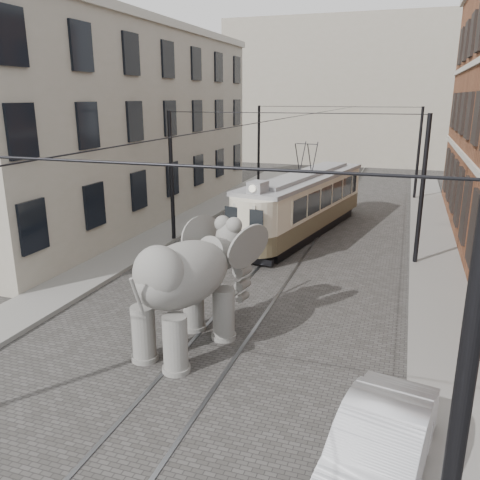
% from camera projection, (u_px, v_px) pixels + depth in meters
% --- Properties ---
extents(ground, '(120.00, 120.00, 0.00)m').
position_uv_depth(ground, '(248.00, 305.00, 16.24)').
color(ground, '#423F3D').
extents(tram_rails, '(1.54, 80.00, 0.02)m').
position_uv_depth(tram_rails, '(248.00, 305.00, 16.24)').
color(tram_rails, slate).
rests_on(tram_rails, ground).
extents(sidewalk_right, '(2.00, 60.00, 0.15)m').
position_uv_depth(sidewalk_right, '(444.00, 329.00, 14.38)').
color(sidewalk_right, slate).
rests_on(sidewalk_right, ground).
extents(sidewalk_left, '(2.00, 60.00, 0.15)m').
position_uv_depth(sidewalk_left, '(80.00, 280.00, 18.21)').
color(sidewalk_left, slate).
rests_on(sidewalk_left, ground).
extents(stucco_building, '(7.00, 24.00, 10.00)m').
position_uv_depth(stucco_building, '(114.00, 127.00, 27.32)').
color(stucco_building, gray).
rests_on(stucco_building, ground).
extents(distant_block, '(28.00, 10.00, 14.00)m').
position_uv_depth(distant_block, '(367.00, 93.00, 50.70)').
color(distant_block, gray).
rests_on(distant_block, ground).
extents(catenary, '(11.00, 30.20, 6.00)m').
position_uv_depth(catenary, '(281.00, 189.00, 20.02)').
color(catenary, black).
rests_on(catenary, ground).
extents(tram, '(4.43, 11.50, 4.47)m').
position_uv_depth(tram, '(305.00, 189.00, 24.13)').
color(tram, beige).
rests_on(tram, ground).
extents(elephant, '(4.19, 5.95, 3.30)m').
position_uv_depth(elephant, '(184.00, 292.00, 13.00)').
color(elephant, slate).
rests_on(elephant, ground).
extents(parked_car, '(2.16, 4.38, 1.38)m').
position_uv_depth(parked_car, '(378.00, 451.00, 8.54)').
color(parked_car, '#B8B9BD').
rests_on(parked_car, ground).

